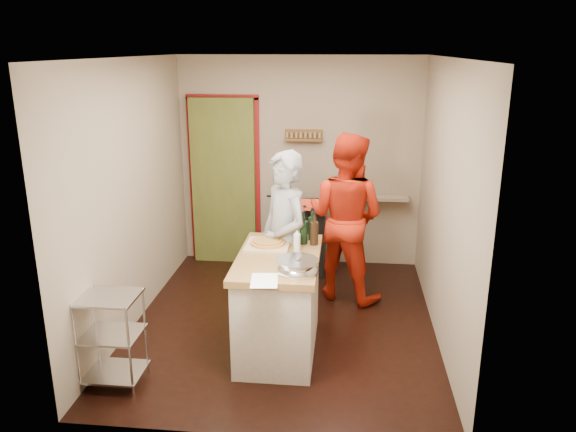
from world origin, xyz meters
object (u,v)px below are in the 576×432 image
object	(u,v)px
stove	(301,236)
person_red	(346,217)
wire_shelving	(111,335)
person_stripe	(284,242)
island	(279,300)

from	to	relation	value
stove	person_red	world-z (taller)	person_red
stove	wire_shelving	xyz separation A→B (m)	(-1.33, -2.62, -0.01)
person_stripe	person_red	world-z (taller)	person_red
person_stripe	person_red	xyz separation A→B (m)	(0.59, 0.79, 0.03)
island	person_red	distance (m)	1.43
wire_shelving	island	xyz separation A→B (m)	(1.29, 0.69, 0.05)
person_stripe	island	bearing A→B (deg)	-36.64
stove	island	xyz separation A→B (m)	(-0.03, -1.93, 0.04)
stove	wire_shelving	world-z (taller)	stove
island	person_stripe	xyz separation A→B (m)	(-0.01, 0.45, 0.40)
island	wire_shelving	bearing A→B (deg)	-151.83
wire_shelving	person_red	distance (m)	2.73
island	person_stripe	size ratio (longest dim) A/B	0.75
stove	person_red	bearing A→B (deg)	-51.85
stove	wire_shelving	distance (m)	2.94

